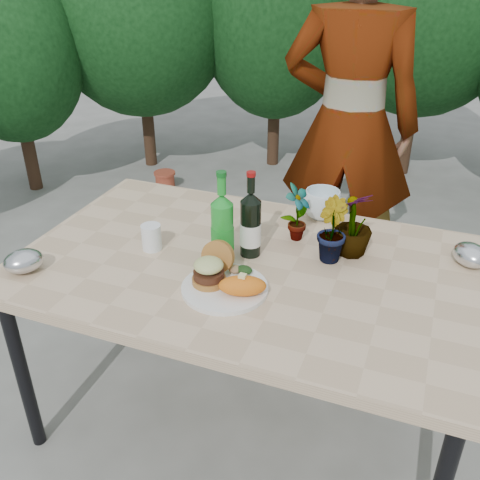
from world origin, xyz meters
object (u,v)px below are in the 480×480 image
(wine_bottle, at_px, (251,225))
(patio_table, at_px, (248,276))
(dinner_plate, at_px, (225,288))
(person, at_px, (349,126))

(wine_bottle, bearing_deg, patio_table, -65.84)
(dinner_plate, xyz_separation_m, wine_bottle, (-0.00, 0.24, 0.11))
(dinner_plate, relative_size, wine_bottle, 0.89)
(wine_bottle, height_order, person, person)
(person, bearing_deg, patio_table, 79.74)
(wine_bottle, distance_m, person, 1.05)
(patio_table, xyz_separation_m, dinner_plate, (-0.01, -0.19, 0.06))
(patio_table, xyz_separation_m, wine_bottle, (-0.01, 0.06, 0.17))
(wine_bottle, relative_size, person, 0.17)
(patio_table, bearing_deg, wine_bottle, 102.93)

